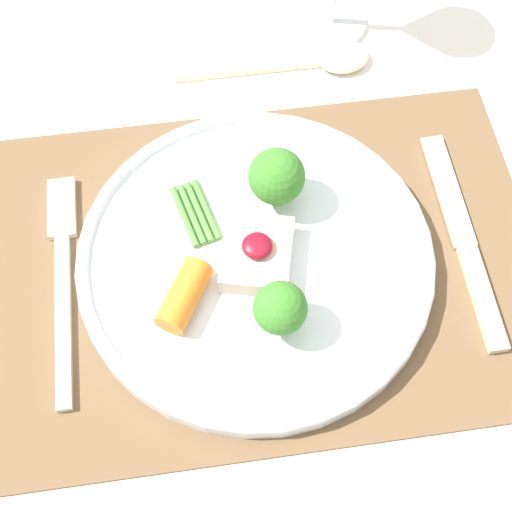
{
  "coord_description": "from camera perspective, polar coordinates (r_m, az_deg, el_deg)",
  "views": [
    {
      "loc": [
        -0.05,
        -0.28,
        1.27
      ],
      "look_at": [
        -0.01,
        -0.0,
        0.76
      ],
      "focal_mm": 50.0,
      "sensor_mm": 36.0,
      "label": 1
    }
  ],
  "objects": [
    {
      "name": "ground_plane",
      "position": [
        1.3,
        0.42,
        -15.78
      ],
      "size": [
        8.0,
        8.0,
        0.0
      ],
      "primitive_type": "plane",
      "color": "#4C4742"
    },
    {
      "name": "dining_table",
      "position": [
        0.69,
        0.76,
        -4.17
      ],
      "size": [
        1.18,
        1.1,
        0.74
      ],
      "color": "white",
      "rests_on": "ground_plane"
    },
    {
      "name": "fork",
      "position": [
        0.62,
        -15.21,
        -0.94
      ],
      "size": [
        0.02,
        0.21,
        0.01
      ],
      "rotation": [
        0.0,
        0.0,
        -0.02
      ],
      "color": "beige",
      "rests_on": "placemat"
    },
    {
      "name": "placemat",
      "position": [
        0.6,
        0.87,
        -0.59
      ],
      "size": [
        0.46,
        0.32,
        0.0
      ],
      "primitive_type": "cube",
      "color": "brown",
      "rests_on": "dining_table"
    },
    {
      "name": "dinner_plate",
      "position": [
        0.59,
        0.04,
        -0.22
      ],
      "size": [
        0.3,
        0.3,
        0.07
      ],
      "color": "silver",
      "rests_on": "placemat"
    },
    {
      "name": "knife",
      "position": [
        0.63,
        16.54,
        0.4
      ],
      "size": [
        0.02,
        0.21,
        0.01
      ],
      "rotation": [
        0.0,
        0.0,
        -0.03
      ],
      "color": "beige",
      "rests_on": "placemat"
    },
    {
      "name": "spoon",
      "position": [
        0.74,
        5.22,
        15.4
      ],
      "size": [
        0.2,
        0.04,
        0.02
      ],
      "rotation": [
        0.0,
        0.0,
        -0.01
      ],
      "color": "beige",
      "rests_on": "dining_table"
    }
  ]
}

